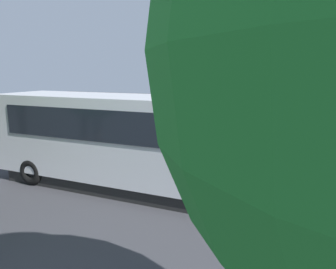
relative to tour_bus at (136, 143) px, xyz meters
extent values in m
plane|color=#38383D|center=(0.94, -4.10, -1.65)|extent=(80.00, 80.00, 0.00)
cube|color=silver|center=(-0.01, 0.00, 0.20)|extent=(10.67, 2.56, 2.80)
cube|color=black|center=(5.27, 0.03, 0.76)|extent=(0.07, 2.10, 1.23)
cube|color=black|center=(0.00, -1.27, 0.76)|extent=(8.95, 0.09, 1.01)
cube|color=black|center=(-0.02, 1.27, 0.76)|extent=(8.95, 0.09, 1.01)
cube|color=#1959B2|center=(0.00, -1.26, -0.36)|extent=(9.38, 0.08, 0.28)
cube|color=black|center=(-0.01, 0.00, -1.42)|extent=(9.81, 2.35, 0.45)
torus|color=black|center=(3.73, -1.11, -1.15)|extent=(1.00, 0.33, 1.00)
torus|color=black|center=(3.71, 1.15, -1.15)|extent=(1.00, 0.33, 1.00)
torus|color=black|center=(-3.73, -1.15, -1.15)|extent=(1.00, 0.33, 1.00)
torus|color=black|center=(-3.74, 1.11, -1.15)|extent=(1.00, 0.33, 1.00)
cylinder|color=#473823|center=(-1.64, -2.87, -1.16)|extent=(0.13, 0.13, 0.79)
cube|color=black|center=(-1.65, -2.91, -1.60)|extent=(0.12, 0.27, 0.10)
cylinder|color=#473823|center=(-1.80, -2.86, -1.16)|extent=(0.13, 0.13, 0.79)
cube|color=black|center=(-1.81, -2.90, -1.60)|extent=(0.12, 0.27, 0.10)
cube|color=black|center=(-1.72, -2.86, -0.44)|extent=(0.40, 0.30, 0.66)
cylinder|color=black|center=(-1.49, -2.88, -0.42)|extent=(0.10, 0.10, 0.63)
sphere|color=tan|center=(-1.49, -2.88, -0.73)|extent=(0.10, 0.10, 0.09)
cylinder|color=black|center=(-1.96, -2.85, -0.42)|extent=(0.10, 0.10, 0.63)
sphere|color=tan|center=(-1.96, -2.85, -0.73)|extent=(0.10, 0.10, 0.09)
sphere|color=tan|center=(-1.72, -2.86, 0.03)|extent=(0.25, 0.25, 0.24)
cylinder|color=#473823|center=(-0.42, -2.48, -1.20)|extent=(0.13, 0.13, 0.73)
cube|color=black|center=(-0.42, -2.52, -1.60)|extent=(0.11, 0.27, 0.10)
cylinder|color=#473823|center=(-0.58, -2.49, -1.20)|extent=(0.13, 0.13, 0.73)
cube|color=black|center=(-0.58, -2.53, -1.60)|extent=(0.11, 0.27, 0.10)
cube|color=#D8F233|center=(-0.50, -2.48, -0.53)|extent=(0.40, 0.30, 0.61)
cube|color=silver|center=(-0.50, -2.48, -0.53)|extent=(0.41, 0.31, 0.06)
cylinder|color=#D8F233|center=(-0.26, -2.47, -0.52)|extent=(0.09, 0.09, 0.58)
sphere|color=tan|center=(-0.26, -2.47, -0.81)|extent=(0.09, 0.09, 0.09)
cylinder|color=#D8F233|center=(-0.74, -2.50, -0.52)|extent=(0.09, 0.09, 0.58)
sphere|color=tan|center=(-0.74, -2.50, -0.81)|extent=(0.09, 0.09, 0.09)
sphere|color=tan|center=(-0.50, -2.48, -0.10)|extent=(0.23, 0.23, 0.22)
cylinder|color=black|center=(0.69, -2.52, -1.17)|extent=(0.14, 0.14, 0.78)
cube|color=black|center=(0.69, -2.56, -1.60)|extent=(0.16, 0.28, 0.10)
cylinder|color=black|center=(0.53, -2.56, -1.17)|extent=(0.14, 0.14, 0.78)
cube|color=black|center=(0.54, -2.60, -1.60)|extent=(0.16, 0.28, 0.10)
cube|color=black|center=(0.61, -2.54, -0.46)|extent=(0.43, 0.36, 0.65)
cylinder|color=black|center=(0.84, -2.49, -0.44)|extent=(0.11, 0.11, 0.61)
sphere|color=tan|center=(0.84, -2.49, -0.75)|extent=(0.11, 0.11, 0.09)
cylinder|color=black|center=(0.37, -2.59, -0.44)|extent=(0.11, 0.11, 0.61)
sphere|color=tan|center=(0.37, -2.59, -0.75)|extent=(0.11, 0.11, 0.09)
sphere|color=tan|center=(0.61, -2.54, 0.00)|extent=(0.28, 0.28, 0.23)
torus|color=black|center=(2.80, -1.84, -1.35)|extent=(0.61, 0.21, 0.60)
cylinder|color=silver|center=(2.80, -1.84, -1.35)|extent=(0.13, 0.12, 0.12)
torus|color=black|center=(1.37, -1.64, -1.35)|extent=(0.61, 0.21, 0.60)
cylinder|color=silver|center=(1.37, -1.64, -1.35)|extent=(0.14, 0.14, 0.12)
cylinder|color=silver|center=(2.76, -1.83, -1.00)|extent=(0.32, 0.10, 0.67)
cube|color=#198C33|center=(2.16, -1.75, -1.02)|extent=(0.87, 0.40, 0.36)
cube|color=black|center=(1.69, -1.68, -0.97)|extent=(0.55, 0.29, 0.20)
cylinder|color=silver|center=(1.82, -1.56, -1.23)|extent=(0.46, 0.14, 0.08)
cylinder|color=black|center=(2.71, -1.83, -0.70)|extent=(0.12, 0.58, 0.04)
torus|color=black|center=(-1.16, -2.19, -1.35)|extent=(0.60, 0.14, 0.60)
cylinder|color=silver|center=(-1.16, -2.19, -1.35)|extent=(0.12, 0.10, 0.12)
torus|color=black|center=(-2.61, -2.20, -1.35)|extent=(0.60, 0.14, 0.60)
cylinder|color=silver|center=(-2.61, -2.20, -1.35)|extent=(0.12, 0.12, 0.12)
cylinder|color=silver|center=(-1.21, -2.19, -1.00)|extent=(0.31, 0.06, 0.67)
cube|color=red|center=(-1.81, -2.19, -1.02)|extent=(0.84, 0.29, 0.36)
cube|color=black|center=(-2.29, -2.20, -0.97)|extent=(0.52, 0.23, 0.20)
cylinder|color=silver|center=(-2.18, -2.06, -1.23)|extent=(0.45, 0.08, 0.08)
cylinder|color=black|center=(-1.26, -2.19, -0.70)|extent=(0.04, 0.58, 0.04)
torus|color=black|center=(2.84, -6.78, -1.35)|extent=(0.61, 0.22, 0.60)
cylinder|color=silver|center=(2.84, -6.78, -1.35)|extent=(0.13, 0.12, 0.12)
torus|color=black|center=(4.28, -6.57, -1.35)|extent=(0.61, 0.22, 0.60)
cylinder|color=silver|center=(4.28, -6.57, -1.35)|extent=(0.14, 0.14, 0.12)
cylinder|color=silver|center=(2.89, -6.77, -1.00)|extent=(0.32, 0.10, 0.67)
cube|color=white|center=(3.49, -6.68, -1.02)|extent=(0.87, 0.40, 0.36)
cube|color=black|center=(3.96, -6.61, -0.97)|extent=(0.55, 0.29, 0.20)
cylinder|color=silver|center=(3.87, -6.77, -1.23)|extent=(0.46, 0.15, 0.08)
cylinder|color=black|center=(2.94, -6.77, -0.70)|extent=(0.12, 0.58, 0.04)
cube|color=black|center=(3.56, -6.67, -0.73)|extent=(0.59, 0.42, 0.51)
sphere|color=white|center=(3.16, -6.73, -0.55)|extent=(0.30, 0.30, 0.26)
cylinder|color=black|center=(3.25, -6.54, -0.73)|extent=(0.43, 0.15, 0.33)
cylinder|color=black|center=(3.71, -6.47, -1.05)|extent=(0.11, 0.11, 0.40)
cylinder|color=black|center=(3.30, -6.89, -0.73)|extent=(0.43, 0.15, 0.33)
cylinder|color=black|center=(3.76, -6.83, -1.05)|extent=(0.11, 0.11, 0.40)
cube|color=white|center=(-1.33, -5.99, -1.64)|extent=(0.29, 4.83, 0.01)
cube|color=white|center=(1.45, -5.99, -1.64)|extent=(0.26, 3.92, 0.01)
cube|color=white|center=(4.24, -5.99, -1.64)|extent=(0.29, 4.81, 0.01)
camera|label=1|loc=(-5.29, 9.28, 2.42)|focal=34.18mm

